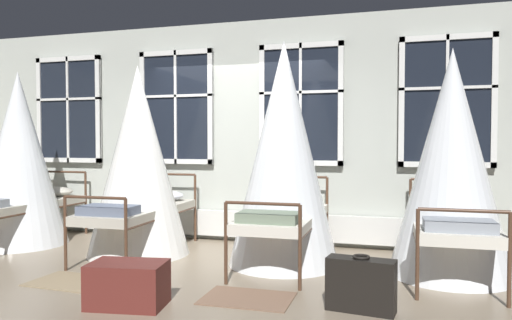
% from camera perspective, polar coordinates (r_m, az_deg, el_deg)
% --- Properties ---
extents(ground, '(18.13, 18.13, 0.00)m').
position_cam_1_polar(ground, '(6.11, -5.41, -11.19)').
color(ground, gray).
extents(back_wall_with_windows, '(10.07, 0.10, 3.10)m').
position_cam_1_polar(back_wall_with_windows, '(6.99, -2.06, 3.29)').
color(back_wall_with_windows, '#B2B7AD').
rests_on(back_wall_with_windows, ground).
extents(window_bank, '(6.69, 0.10, 2.66)m').
position_cam_1_polar(window_bank, '(6.88, -2.37, -0.29)').
color(window_bank, black).
rests_on(window_bank, ground).
extents(cot_first, '(1.26, 1.91, 2.36)m').
position_cam_1_polar(cot_first, '(7.43, -25.89, -0.08)').
color(cot_first, '#4C3323').
rests_on(cot_first, ground).
extents(cot_second, '(1.26, 1.92, 2.35)m').
position_cam_1_polar(cot_second, '(6.27, -13.56, -0.34)').
color(cot_second, '#4C3323').
rests_on(cot_second, ground).
extents(cot_third, '(1.26, 1.91, 2.56)m').
position_cam_1_polar(cot_third, '(5.59, 3.25, 0.44)').
color(cot_third, '#4C3323').
rests_on(cot_third, ground).
extents(cot_fourth, '(1.26, 1.92, 2.38)m').
position_cam_1_polar(cot_fourth, '(5.49, 21.80, -0.62)').
color(cot_fourth, '#4C3323').
rests_on(cot_fourth, ground).
extents(rug_second, '(0.83, 0.60, 0.01)m').
position_cam_1_polar(rug_second, '(5.37, -20.66, -13.12)').
color(rug_second, '#8E7A5B').
rests_on(rug_second, ground).
extents(rug_third, '(0.81, 0.57, 0.01)m').
position_cam_1_polar(rug_third, '(4.54, -1.00, -15.82)').
color(rug_third, brown).
rests_on(rug_third, ground).
extents(suitcase_dark, '(0.58, 0.28, 0.47)m').
position_cam_1_polar(suitcase_dark, '(4.26, 12.14, -14.02)').
color(suitcase_dark, black).
rests_on(suitcase_dark, ground).
extents(travel_trunk, '(0.69, 0.49, 0.38)m').
position_cam_1_polar(travel_trunk, '(4.44, -14.73, -13.84)').
color(travel_trunk, '#5B231E').
rests_on(travel_trunk, ground).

